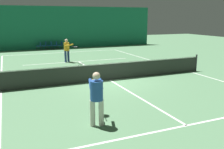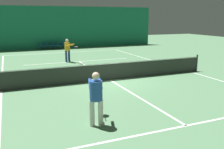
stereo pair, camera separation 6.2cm
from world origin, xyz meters
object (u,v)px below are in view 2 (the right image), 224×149
Objects in this scene: courtside_chair_1 at (46,45)px; courtside_chair_4 at (61,44)px; player_near at (96,95)px; courtside_chair_0 at (40,45)px; tennis_net at (110,71)px; courtside_chair_2 at (51,45)px; player_far at (68,49)px; courtside_chair_3 at (56,45)px.

courtside_chair_1 and courtside_chair_4 have the same top height.
player_near is 20.13m from courtside_chair_0.
player_near reaches higher than courtside_chair_0.
tennis_net reaches higher than courtside_chair_2.
courtside_chair_2 is at bearing -90.00° from courtside_chair_4.
player_far is 2.11× the size of courtside_chair_0.
courtside_chair_1 is at bearing -90.00° from courtside_chair_4.
tennis_net is 14.87m from courtside_chair_3.
player_near reaches higher than tennis_net.
courtside_chair_0 is 1.00× the size of courtside_chair_3.
tennis_net is 14.29× the size of courtside_chair_3.
tennis_net is 14.89m from courtside_chair_2.
tennis_net reaches higher than courtside_chair_4.
courtside_chair_1 is at bearing 95.05° from tennis_net.
courtside_chair_4 is (2.25, 0.00, 0.00)m from courtside_chair_0.
player_far reaches higher than courtside_chair_3.
tennis_net is 6.78× the size of player_far.
courtside_chair_4 is (1.68, 0.00, 0.00)m from courtside_chair_1.
player_far is 8.39m from courtside_chair_1.
courtside_chair_4 is at bearing 90.00° from courtside_chair_2.
courtside_chair_1 is 1.00× the size of courtside_chair_2.
courtside_chair_2 is 1.00× the size of courtside_chair_3.
player_far is at bearing 7.11° from courtside_chair_0.
courtside_chair_4 is at bearing 90.00° from courtside_chair_3.
player_near is 2.08× the size of courtside_chair_4.
tennis_net is 14.29× the size of courtside_chair_0.
courtside_chair_0 is at bearing -90.00° from courtside_chair_2.
player_near is 11.89m from player_far.
courtside_chair_4 is at bearing 90.00° from courtside_chair_0.
courtside_chair_3 is (0.64, 8.36, -0.54)m from player_far.
courtside_chair_0 is 1.00× the size of courtside_chair_4.
player_far reaches higher than tennis_net.
courtside_chair_3 is at bearing 7.40° from player_near.
courtside_chair_2 is 0.56m from courtside_chair_3.
player_near is 20.34m from courtside_chair_4.
player_far reaches higher than courtside_chair_4.
courtside_chair_1 is 1.00× the size of courtside_chair_3.
courtside_chair_4 is (1.20, 8.36, -0.54)m from player_far.
tennis_net is 6.86× the size of player_near.
tennis_net is 6.58m from player_far.
player_far reaches higher than courtside_chair_0.
player_far is 8.44m from courtside_chair_0.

